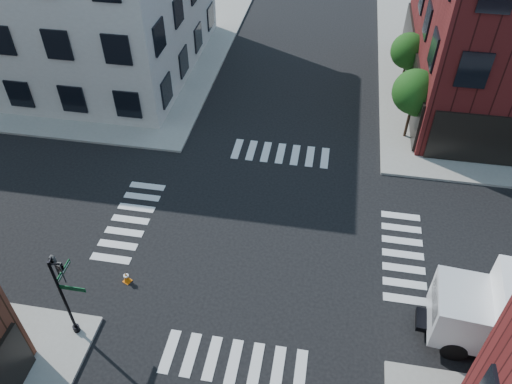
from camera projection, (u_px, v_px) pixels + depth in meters
name	position (u px, v px, depth m)	size (l,w,h in m)	color
ground	(262.00, 236.00, 25.28)	(120.00, 120.00, 0.00)	black
sidewalk_nw	(63.00, 31.00, 43.28)	(30.00, 30.00, 0.15)	gray
tree_near	(416.00, 94.00, 29.51)	(2.69, 2.69, 4.49)	black
tree_far	(409.00, 53.00, 34.10)	(2.43, 2.43, 4.07)	black
signal_pole	(64.00, 289.00, 19.33)	(1.29, 1.24, 4.60)	black
traffic_cone	(126.00, 277.00, 22.97)	(0.45, 0.45, 0.62)	orange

